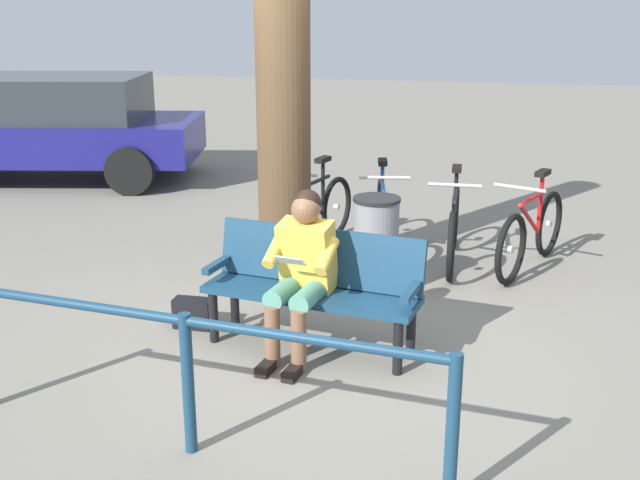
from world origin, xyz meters
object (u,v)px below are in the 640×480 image
Objects in this scene: bench at (315,280)px; person_reading at (302,266)px; bicycle_black at (531,233)px; bicycle_silver at (382,219)px; parked_car at (53,126)px; tree_trunk at (283,61)px; handbag at (193,313)px; litter_bin at (376,246)px; bicycle_purple at (453,228)px; bicycle_blue at (315,215)px.

bench is 1.38× the size of person_reading.
bicycle_black and bicycle_silver have the same top height.
bench is 6.75m from parked_car.
bicycle_silver is (-0.72, -1.03, -1.63)m from tree_trunk.
bench is 0.42× the size of tree_trunk.
handbag is at bearing 118.66° from parked_car.
bicycle_silver is 5.61m from parked_car.
parked_car is at bearing -33.06° from litter_bin.
bicycle_purple is at bearing -103.86° from bench.
litter_bin reaches higher than handbag.
parked_car is (5.23, -3.41, 0.34)m from litter_bin.
handbag is 0.19× the size of bicycle_black.
bicycle_silver is at bearing -85.26° from bench.
person_reading reaches higher than bench.
person_reading is 1.38m from litter_bin.
person_reading is at bearing -14.57° from bicycle_black.
handbag is 2.26m from tree_trunk.
bicycle_purple is at bearing -132.07° from handbag.
bicycle_blue is (0.70, 0.02, 0.00)m from bicycle_silver.
bench is at bearing -24.19° from bicycle_purple.
person_reading reaches higher than bicycle_black.
handbag is at bearing -30.25° from bicycle_black.
parked_car is (4.97, -4.57, 0.27)m from bench.
bench is 1.00× the size of bicycle_blue.
person_reading is at bearing 78.96° from bench.
person_reading is 0.27× the size of parked_car.
person_reading is at bearing 25.69° from bicycle_blue.
tree_trunk reaches higher than bicycle_black.
litter_bin is (-0.85, 0.09, -1.55)m from tree_trunk.
parked_car is (5.11, -2.28, 0.41)m from bicycle_silver.
bicycle_silver is at bearing -103.67° from bicycle_purple.
bicycle_black is at bearing -141.50° from handbag.
bicycle_black is 0.96× the size of bicycle_silver.
parked_car reaches higher than bicycle_blue.
handbag is 2.80m from bicycle_purple.
bicycle_purple is at bearing 98.73° from bicycle_blue.
bench is 2.34m from bicycle_blue.
bench is 2.03m from tree_trunk.
bicycle_black is (-1.66, -2.29, -0.31)m from person_reading.
bicycle_purple is 6.33m from parked_car.
parked_car is (4.41, -2.30, 0.41)m from bicycle_blue.
bicycle_purple reaches higher than bench.
bicycle_black is at bearing 100.51° from bicycle_blue.
tree_trunk reaches higher than handbag.
person_reading reaches higher than handbag.
litter_bin is at bearing -32.65° from bicycle_black.
bicycle_purple and bicycle_silver have the same top height.
bench is at bearing 176.41° from handbag.
bicycle_black is 7.02m from parked_car.
tree_trunk is 1.92m from bicycle_blue.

